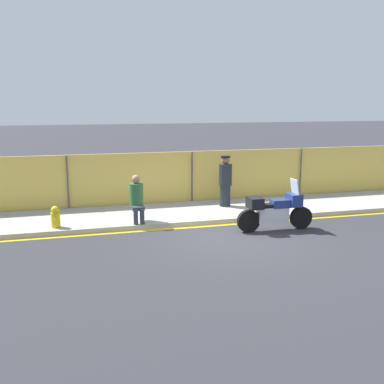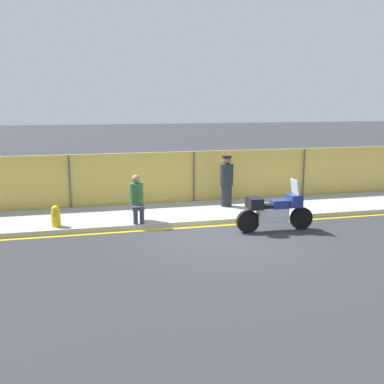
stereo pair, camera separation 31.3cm
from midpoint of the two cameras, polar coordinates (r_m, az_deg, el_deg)
name	(u,v)px [view 1 (the left image)]	position (r m, az deg, el deg)	size (l,w,h in m)	color
ground_plane	(230,237)	(11.95, 4.04, -5.67)	(120.00, 120.00, 0.00)	#2D2D33
sidewalk	(203,212)	(14.26, 0.74, -2.52)	(30.45, 2.62, 0.14)	#9E9E99
curb_paint_stripe	(216,225)	(12.98, 2.41, -4.25)	(30.45, 0.18, 0.01)	gold
storefront_fence	(191,178)	(15.41, -0.67, 1.77)	(28.92, 0.17, 1.84)	gold
motorcycle	(275,210)	(12.52, 9.76, -2.31)	(2.20, 0.52, 1.43)	black
officer_standing	(225,181)	(14.61, 3.63, 1.43)	(0.43, 0.43, 1.65)	#1E2328
person_seated_on_curb	(137,196)	(12.85, -7.73, -0.51)	(0.40, 0.69, 1.33)	#2D3342
fire_hydrant	(55,217)	(12.81, -17.63, -3.04)	(0.24, 0.30, 0.59)	gold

